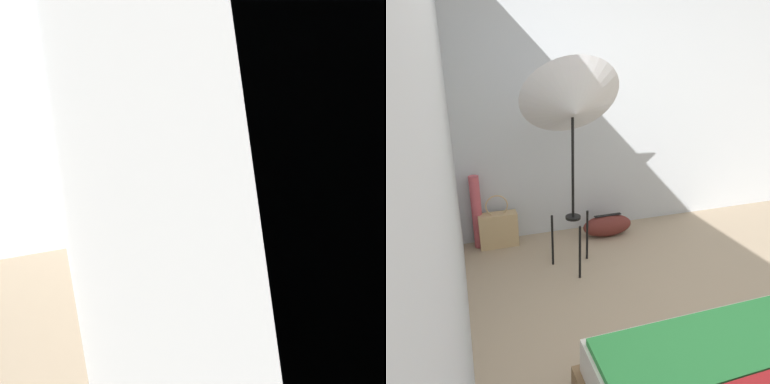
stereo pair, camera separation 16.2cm
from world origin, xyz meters
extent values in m
cube|color=#B7BCC1|center=(0.00, 2.34, 1.30)|extent=(8.00, 0.05, 2.60)
cube|color=#B7BCC1|center=(-1.24, 1.00, 1.30)|extent=(0.05, 8.00, 2.60)
cube|color=green|center=(0.14, 0.09, 0.40)|extent=(1.64, 0.42, 0.04)
cylinder|color=black|center=(-0.34, 1.42, 0.23)|extent=(0.02, 0.02, 0.46)
cylinder|color=black|center=(-0.49, 1.69, 0.23)|extent=(0.02, 0.02, 0.46)
cylinder|color=black|center=(-0.18, 1.69, 0.23)|extent=(0.02, 0.02, 0.46)
cylinder|color=black|center=(-0.34, 1.60, 0.46)|extent=(0.13, 0.13, 0.02)
cylinder|color=black|center=(-0.34, 1.60, 0.91)|extent=(0.02, 0.02, 0.90)
cone|color=silver|center=(-0.34, 1.60, 1.36)|extent=(0.77, 0.62, 0.71)
cube|color=tan|center=(-0.89, 2.18, 0.16)|extent=(0.35, 0.13, 0.33)
torus|color=tan|center=(-0.89, 2.18, 0.41)|extent=(0.21, 0.01, 0.21)
ellipsoid|color=#5B231E|center=(0.16, 2.06, 0.11)|extent=(0.51, 0.21, 0.21)
cube|color=black|center=(0.16, 2.06, 0.22)|extent=(0.28, 0.04, 0.01)
cylinder|color=#BC4C56|center=(-1.07, 2.22, 0.35)|extent=(0.09, 0.09, 0.70)
camera|label=1|loc=(-1.32, -1.01, 1.70)|focal=35.00mm
camera|label=2|loc=(-1.16, -1.06, 1.70)|focal=35.00mm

